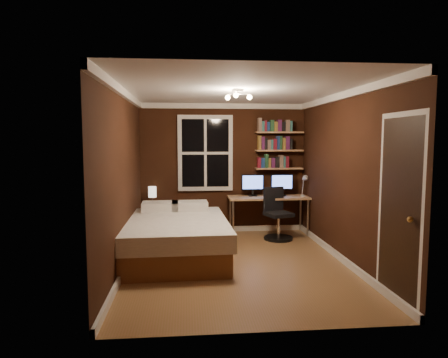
{
  "coord_description": "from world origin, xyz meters",
  "views": [
    {
      "loc": [
        -0.71,
        -5.65,
        1.81
      ],
      "look_at": [
        -0.14,
        0.45,
        1.2
      ],
      "focal_mm": 32.0,
      "sensor_mm": 36.0,
      "label": 1
    }
  ],
  "objects": [
    {
      "name": "monitor_right",
      "position": [
        1.12,
        1.87,
        0.94
      ],
      "size": [
        0.44,
        0.12,
        0.42
      ],
      "primitive_type": null,
      "color": "black",
      "rests_on": "desk"
    },
    {
      "name": "desk_lamp",
      "position": [
        1.5,
        1.67,
        0.95
      ],
      "size": [
        0.14,
        0.32,
        0.44
      ],
      "primitive_type": null,
      "color": "silver",
      "rests_on": "desk"
    },
    {
      "name": "nightstand",
      "position": [
        -1.36,
        1.85,
        0.25
      ],
      "size": [
        0.41,
        0.41,
        0.5
      ],
      "primitive_type": "cube",
      "rotation": [
        0.0,
        0.0,
        0.03
      ],
      "color": "brown",
      "rests_on": "ground"
    },
    {
      "name": "books_row_lower",
      "position": [
        1.08,
        1.98,
        1.38
      ],
      "size": [
        0.54,
        0.16,
        0.23
      ],
      "primitive_type": null,
      "color": "maroon",
      "rests_on": "bookshelf_lower"
    },
    {
      "name": "wall_right",
      "position": [
        1.6,
        0.0,
        1.25
      ],
      "size": [
        0.04,
        4.2,
        2.5
      ],
      "primitive_type": "cube",
      "color": "black",
      "rests_on": "ground"
    },
    {
      "name": "door",
      "position": [
        1.59,
        -1.55,
        1.02
      ],
      "size": [
        0.03,
        0.82,
        2.05
      ],
      "primitive_type": null,
      "color": "black",
      "rests_on": "ground"
    },
    {
      "name": "ceiling",
      "position": [
        0.0,
        0.0,
        2.5
      ],
      "size": [
        3.2,
        4.2,
        0.02
      ],
      "primitive_type": "cube",
      "color": "white",
      "rests_on": "wall_back"
    },
    {
      "name": "window",
      "position": [
        -0.35,
        2.06,
        1.55
      ],
      "size": [
        1.06,
        0.06,
        1.46
      ],
      "primitive_type": "cube",
      "color": "silver",
      "rests_on": "wall_back"
    },
    {
      "name": "floor",
      "position": [
        0.0,
        0.0,
        0.0
      ],
      "size": [
        4.2,
        4.2,
        0.0
      ],
      "primitive_type": "plane",
      "color": "brown",
      "rests_on": "ground"
    },
    {
      "name": "wall_left",
      "position": [
        -1.6,
        0.0,
        1.25
      ],
      "size": [
        0.04,
        4.2,
        2.5
      ],
      "primitive_type": "cube",
      "color": "black",
      "rests_on": "ground"
    },
    {
      "name": "monitor_left",
      "position": [
        0.55,
        1.87,
        0.94
      ],
      "size": [
        0.44,
        0.12,
        0.42
      ],
      "primitive_type": null,
      "color": "black",
      "rests_on": "desk"
    },
    {
      "name": "bookshelf_lower",
      "position": [
        1.08,
        1.98,
        1.25
      ],
      "size": [
        0.92,
        0.22,
        0.03
      ],
      "primitive_type": "cube",
      "color": "tan",
      "rests_on": "wall_back"
    },
    {
      "name": "door_knob",
      "position": [
        1.55,
        -1.85,
        1.0
      ],
      "size": [
        0.06,
        0.06,
        0.06
      ],
      "primitive_type": "sphere",
      "color": "#B68C43",
      "rests_on": "door"
    },
    {
      "name": "books_row_middle",
      "position": [
        1.08,
        1.98,
        1.73
      ],
      "size": [
        0.66,
        0.16,
        0.23
      ],
      "primitive_type": null,
      "color": "navy",
      "rests_on": "bookshelf_middle"
    },
    {
      "name": "bookshelf_upper",
      "position": [
        1.08,
        1.98,
        1.95
      ],
      "size": [
        0.92,
        0.22,
        0.03
      ],
      "primitive_type": "cube",
      "color": "tan",
      "rests_on": "wall_back"
    },
    {
      "name": "office_chair",
      "position": [
        0.92,
        1.39,
        0.35
      ],
      "size": [
        0.53,
        0.53,
        0.94
      ],
      "rotation": [
        0.0,
        0.0,
        0.32
      ],
      "color": "black",
      "rests_on": "ground"
    },
    {
      "name": "bedside_lamp",
      "position": [
        -1.36,
        1.85,
        0.72
      ],
      "size": [
        0.15,
        0.15,
        0.44
      ],
      "primitive_type": null,
      "color": "#F2E5CF",
      "rests_on": "nightstand"
    },
    {
      "name": "ceiling_fixture",
      "position": [
        0.0,
        -0.1,
        2.4
      ],
      "size": [
        0.44,
        0.44,
        0.18
      ],
      "primitive_type": null,
      "color": "beige",
      "rests_on": "ceiling"
    },
    {
      "name": "books_row_upper",
      "position": [
        1.08,
        1.98,
        2.08
      ],
      "size": [
        0.6,
        0.16,
        0.23
      ],
      "primitive_type": null,
      "color": "#23532F",
      "rests_on": "bookshelf_upper"
    },
    {
      "name": "bookshelf_middle",
      "position": [
        1.08,
        1.98,
        1.6
      ],
      "size": [
        0.92,
        0.22,
        0.03
      ],
      "primitive_type": "cube",
      "color": "tan",
      "rests_on": "wall_back"
    },
    {
      "name": "bed",
      "position": [
        -0.89,
        0.42,
        0.32
      ],
      "size": [
        1.64,
        2.23,
        0.74
      ],
      "rotation": [
        0.0,
        0.0,
        0.03
      ],
      "color": "brown",
      "rests_on": "ground"
    },
    {
      "name": "desk",
      "position": [
        0.84,
        1.79,
        0.67
      ],
      "size": [
        1.54,
        0.58,
        0.73
      ],
      "color": "tan",
      "rests_on": "ground"
    },
    {
      "name": "radiator",
      "position": [
        -0.52,
        2.0,
        0.28
      ],
      "size": [
        0.37,
        0.13,
        0.55
      ],
      "primitive_type": "cube",
      "color": "silver",
      "rests_on": "ground"
    },
    {
      "name": "wall_back",
      "position": [
        0.0,
        2.1,
        1.25
      ],
      "size": [
        3.2,
        0.04,
        2.5
      ],
      "primitive_type": "cube",
      "color": "black",
      "rests_on": "ground"
    }
  ]
}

